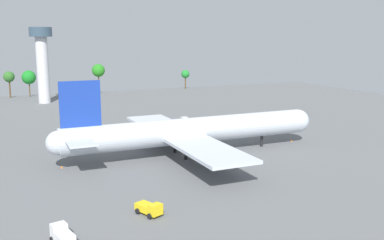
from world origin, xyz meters
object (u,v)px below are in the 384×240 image
catering_truck (62,235)px  cargo_loader (62,146)px  safety_cone_tail (62,167)px  safety_cone_nose (292,140)px  baggage_tug (180,121)px  pushback_tractor (149,208)px  control_tower (42,57)px  cargo_airplane (191,131)px

catering_truck → cargo_loader: 53.89m
cargo_loader → safety_cone_tail: (-2.33, -15.97, -0.84)m
safety_cone_nose → safety_cone_tail: safety_cone_nose is taller
baggage_tug → pushback_tractor: bearing=-116.4°
catering_truck → control_tower: 144.87m
safety_cone_nose → safety_cone_tail: bearing=-179.7°
cargo_airplane → safety_cone_tail: cargo_airplane is taller
cargo_airplane → safety_cone_tail: (-30.79, 1.16, -5.65)m
cargo_airplane → safety_cone_nose: 32.01m
pushback_tractor → baggage_tug: bearing=63.6°
cargo_airplane → pushback_tractor: cargo_airplane is taller
catering_truck → safety_cone_tail: 37.76m
control_tower → cargo_airplane: bearing=-77.6°
cargo_loader → catering_truck: bearing=-97.8°
catering_truck → safety_cone_tail: (5.02, 37.42, -0.92)m
baggage_tug → pushback_tractor: baggage_tug is taller
catering_truck → pushback_tractor: (14.39, 4.58, -0.09)m
cargo_airplane → baggage_tug: 39.00m
cargo_airplane → catering_truck: size_ratio=14.11×
cargo_airplane → baggage_tug: size_ratio=13.02×
pushback_tractor → cargo_loader: pushback_tractor is taller
pushback_tractor → control_tower: 139.84m
safety_cone_tail → catering_truck: bearing=-97.6°
catering_truck → cargo_loader: catering_truck is taller
cargo_loader → cargo_airplane: bearing=-31.0°
catering_truck → safety_cone_tail: catering_truck is taller
baggage_tug → pushback_tractor: (-33.93, -68.32, -0.08)m
pushback_tractor → cargo_loader: 49.31m
baggage_tug → safety_cone_nose: (18.97, -35.17, -0.91)m
cargo_airplane → baggage_tug: (12.51, 36.64, -4.75)m
baggage_tug → cargo_airplane: bearing=-108.9°
safety_cone_tail → control_tower: (7.33, 105.70, 19.70)m
baggage_tug → cargo_loader: baggage_tug is taller
baggage_tug → safety_cone_tail: bearing=-140.7°
baggage_tug → control_tower: size_ratio=0.16×
catering_truck → cargo_loader: (7.35, 53.39, -0.08)m
pushback_tractor → control_tower: (-2.03, 138.54, 18.87)m
baggage_tug → safety_cone_nose: baggage_tug is taller
cargo_airplane → control_tower: bearing=102.4°
cargo_airplane → catering_truck: bearing=-134.6°
baggage_tug → safety_cone_tail: baggage_tug is taller
cargo_loader → pushback_tractor: bearing=-81.8°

